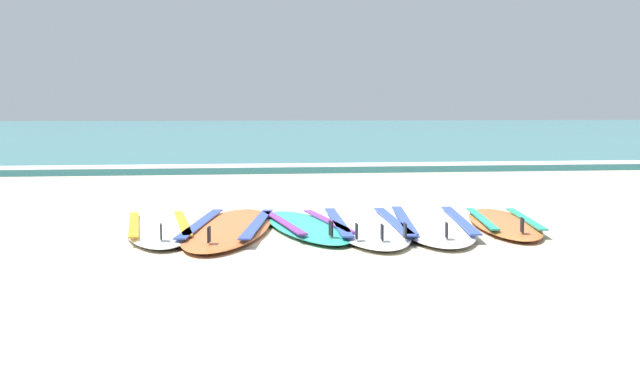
# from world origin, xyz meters

# --- Properties ---
(ground_plane) EXTENTS (80.00, 80.00, 0.00)m
(ground_plane) POSITION_xyz_m (0.00, 0.00, 0.00)
(ground_plane) COLOR #C1B599
(sea) EXTENTS (80.00, 60.00, 0.10)m
(sea) POSITION_xyz_m (0.00, 36.19, 0.05)
(sea) COLOR teal
(sea) RESTS_ON ground
(wave_foam_strip) EXTENTS (80.00, 0.86, 0.11)m
(wave_foam_strip) POSITION_xyz_m (0.00, 6.62, 0.06)
(wave_foam_strip) COLOR white
(wave_foam_strip) RESTS_ON ground
(surfboard_0) EXTENTS (0.67, 2.19, 0.18)m
(surfboard_0) POSITION_xyz_m (-1.55, -0.05, 0.04)
(surfboard_0) COLOR silver
(surfboard_0) RESTS_ON ground
(surfboard_1) EXTENTS (1.09, 2.63, 0.18)m
(surfboard_1) POSITION_xyz_m (-0.99, -0.10, 0.04)
(surfboard_1) COLOR orange
(surfboard_1) RESTS_ON ground
(surfboard_2) EXTENTS (0.73, 2.13, 0.18)m
(surfboard_2) POSITION_xyz_m (-0.36, -0.10, 0.04)
(surfboard_2) COLOR #2DB793
(surfboard_2) RESTS_ON ground
(surfboard_3) EXTENTS (0.84, 2.59, 0.18)m
(surfboard_3) POSITION_xyz_m (0.13, -0.15, 0.04)
(surfboard_3) COLOR white
(surfboard_3) RESTS_ON ground
(surfboard_4) EXTENTS (1.07, 2.66, 0.18)m
(surfboard_4) POSITION_xyz_m (0.71, -0.12, 0.04)
(surfboard_4) COLOR white
(surfboard_4) RESTS_ON ground
(surfboard_5) EXTENTS (0.87, 2.09, 0.18)m
(surfboard_5) POSITION_xyz_m (1.33, -0.15, 0.04)
(surfboard_5) COLOR orange
(surfboard_5) RESTS_ON ground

